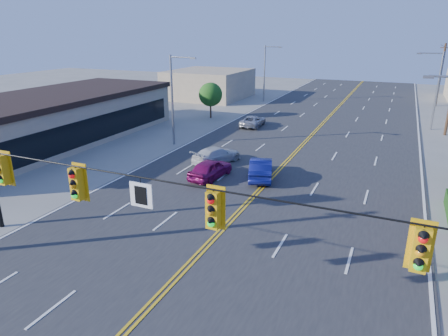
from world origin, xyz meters
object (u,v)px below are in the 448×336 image
at_px(signal_span, 106,205).
at_px(car_blue, 261,169).
at_px(car_white, 217,156).
at_px(car_silver, 253,121).
at_px(car_magenta, 210,169).

distance_m(signal_span, car_blue, 17.10).
relative_size(car_white, car_silver, 1.01).
distance_m(car_magenta, car_silver, 16.66).
xyz_separation_m(car_magenta, car_white, (-1.06, 3.32, -0.05)).
distance_m(car_blue, car_silver, 16.16).
height_order(car_magenta, car_blue, car_blue).
xyz_separation_m(car_magenta, car_silver, (-2.78, 16.43, -0.09)).
bearing_deg(car_magenta, car_white, -66.05).
relative_size(signal_span, car_white, 5.59).
height_order(car_blue, car_white, car_blue).
relative_size(car_blue, car_silver, 1.02).
height_order(signal_span, car_magenta, signal_span).
bearing_deg(car_white, car_magenta, 128.75).
xyz_separation_m(car_blue, car_silver, (-6.03, 14.99, -0.13)).
xyz_separation_m(signal_span, car_magenta, (-3.83, 15.14, -4.20)).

